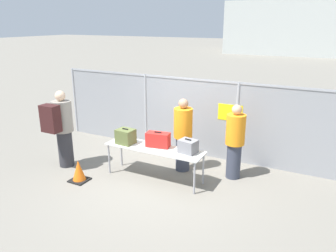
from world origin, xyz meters
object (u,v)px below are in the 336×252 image
suitcase_grey (188,146)px  traveler_hooded (61,126)px  suitcase_olive (126,136)px  utility_trailer (264,134)px  traffic_cone (79,172)px  inspection_table (154,150)px  security_worker_near (183,134)px  security_worker_far (235,141)px  suitcase_red (158,140)px

suitcase_grey → traveler_hooded: size_ratio=0.21×
suitcase_olive → suitcase_grey: size_ratio=1.01×
utility_trailer → traffic_cone: bearing=-129.7°
inspection_table → suitcase_olive: suitcase_olive is taller
suitcase_grey → security_worker_near: (-0.40, 0.61, 0.01)m
traveler_hooded → traffic_cone: size_ratio=3.88×
suitcase_olive → security_worker_far: 2.39m
suitcase_grey → traffic_cone: size_ratio=0.83×
inspection_table → traffic_cone: (-1.41, -0.85, -0.46)m
inspection_table → suitcase_red: bearing=63.0°
suitcase_olive → suitcase_red: suitcase_olive is taller
suitcase_grey → traffic_cone: suitcase_grey is taller
suitcase_red → traveler_hooded: bearing=-166.9°
traffic_cone → security_worker_far: bearing=30.2°
traveler_hooded → traffic_cone: (0.81, -0.42, -0.79)m
security_worker_far → utility_trailer: security_worker_far is taller
traveler_hooded → utility_trailer: traveler_hooded is taller
traveler_hooded → suitcase_olive: bearing=24.0°
suitcase_grey → security_worker_near: security_worker_near is taller
traveler_hooded → utility_trailer: (3.97, 3.39, -0.62)m
suitcase_olive → security_worker_far: size_ratio=0.24×
suitcase_red → inspection_table: bearing=-117.0°
suitcase_grey → security_worker_far: size_ratio=0.24×
suitcase_grey → security_worker_near: bearing=123.0°
traveler_hooded → security_worker_far: traveler_hooded is taller
suitcase_red → suitcase_grey: suitcase_red is taller
suitcase_olive → utility_trailer: suitcase_olive is taller
suitcase_red → traffic_cone: size_ratio=1.13×
suitcase_red → traveler_hooded: 2.33m
suitcase_olive → security_worker_near: 1.29m
suitcase_grey → security_worker_far: security_worker_far is taller
suitcase_red → suitcase_grey: bearing=-0.8°
suitcase_olive → utility_trailer: (2.44, 3.02, -0.50)m
security_worker_near → suitcase_olive: bearing=45.7°
inspection_table → security_worker_far: (1.52, 0.85, 0.19)m
suitcase_olive → utility_trailer: size_ratio=0.11×
suitcase_grey → traveler_hooded: traveler_hooded is taller
utility_trailer → security_worker_near: bearing=-121.5°
traveler_hooded → suitcase_grey: bearing=20.2°
suitcase_red → security_worker_far: security_worker_far is taller
suitcase_olive → suitcase_red: bearing=11.9°
traveler_hooded → utility_trailer: 5.26m
traffic_cone → suitcase_grey: bearing=23.3°
suitcase_olive → traveler_hooded: 1.58m
suitcase_grey → suitcase_olive: bearing=-174.3°
suitcase_olive → suitcase_red: 0.75m
inspection_table → utility_trailer: bearing=59.3°
inspection_table → traveler_hooded: 2.29m
suitcase_olive → security_worker_far: (2.21, 0.92, -0.03)m
inspection_table → traveler_hooded: size_ratio=1.21×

